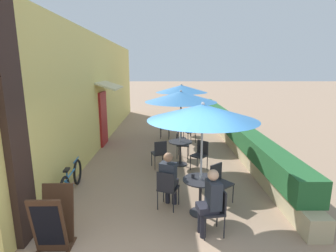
# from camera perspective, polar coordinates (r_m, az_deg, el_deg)

# --- Properties ---
(cafe_facade_wall) EXTENTS (0.98, 14.63, 4.20)m
(cafe_facade_wall) POSITION_cam_1_polar(r_m,az_deg,el_deg) (11.09, -14.24, 7.43)
(cafe_facade_wall) COLOR #E0CC6B
(cafe_facade_wall) RESTS_ON ground_plane
(planter_hedge) EXTENTS (0.60, 13.63, 1.01)m
(planter_hedge) POSITION_cam_1_polar(r_m,az_deg,el_deg) (11.36, 13.17, -0.34)
(planter_hedge) COLOR tan
(planter_hedge) RESTS_ON ground_plane
(patio_table_near) EXTENTS (0.73, 0.73, 0.76)m
(patio_table_near) POSITION_cam_1_polar(r_m,az_deg,el_deg) (5.60, 7.08, -13.54)
(patio_table_near) COLOR #28282D
(patio_table_near) RESTS_ON ground_plane
(patio_umbrella_near) EXTENTS (2.16, 2.16, 2.35)m
(patio_umbrella_near) POSITION_cam_1_polar(r_m,az_deg,el_deg) (5.11, 7.56, 2.98)
(patio_umbrella_near) COLOR #B7B7BC
(patio_umbrella_near) RESTS_ON ground_plane
(cafe_chair_near_left) EXTENTS (0.46, 0.46, 0.87)m
(cafe_chair_near_left) POSITION_cam_1_polar(r_m,az_deg,el_deg) (5.04, 10.38, -17.03)
(cafe_chair_near_left) COLOR #232328
(cafe_chair_near_left) RESTS_ON ground_plane
(seated_patron_near_left) EXTENTS (0.45, 0.38, 1.25)m
(seated_patron_near_left) POSITION_cam_1_polar(r_m,az_deg,el_deg) (4.92, 9.20, -15.48)
(seated_patron_near_left) COLOR #23232D
(seated_patron_near_left) RESTS_ON ground_plane
(cafe_chair_near_right) EXTENTS (0.56, 0.56, 0.87)m
(cafe_chair_near_right) POSITION_cam_1_polar(r_m,az_deg,el_deg) (6.14, 11.14, -11.45)
(cafe_chair_near_right) COLOR #232328
(cafe_chair_near_right) RESTS_ON ground_plane
(cafe_chair_near_back) EXTENTS (0.51, 0.51, 0.87)m
(cafe_chair_near_back) POSITION_cam_1_polar(r_m,az_deg,el_deg) (5.72, -0.20, -13.07)
(cafe_chair_near_back) COLOR #232328
(cafe_chair_near_back) RESTS_ON ground_plane
(seated_patron_near_back) EXTENTS (0.44, 0.49, 1.25)m
(seated_patron_near_back) POSITION_cam_1_polar(r_m,az_deg,el_deg) (5.74, 0.19, -11.08)
(seated_patron_near_back) COLOR #23232D
(seated_patron_near_back) RESTS_ON ground_plane
(coffee_cup_near) EXTENTS (0.07, 0.07, 0.09)m
(coffee_cup_near) POSITION_cam_1_polar(r_m,az_deg,el_deg) (5.54, 5.45, -10.74)
(coffee_cup_near) COLOR #232328
(coffee_cup_near) RESTS_ON patio_table_near
(patio_table_mid) EXTENTS (0.73, 0.73, 0.76)m
(patio_table_mid) POSITION_cam_1_polar(r_m,az_deg,el_deg) (8.23, 2.69, -4.87)
(patio_table_mid) COLOR #28282D
(patio_table_mid) RESTS_ON ground_plane
(patio_umbrella_mid) EXTENTS (2.16, 2.16, 2.35)m
(patio_umbrella_mid) POSITION_cam_1_polar(r_m,az_deg,el_deg) (7.90, 2.81, 6.38)
(patio_umbrella_mid) COLOR #B7B7BC
(patio_umbrella_mid) RESTS_ON ground_plane
(cafe_chair_mid_left) EXTENTS (0.51, 0.51, 0.87)m
(cafe_chair_mid_left) POSITION_cam_1_polar(r_m,az_deg,el_deg) (7.94, -1.85, -5.66)
(cafe_chair_mid_left) COLOR #232328
(cafe_chair_mid_left) RESTS_ON ground_plane
(cafe_chair_mid_right) EXTENTS (0.56, 0.56, 0.87)m
(cafe_chair_mid_right) POSITION_cam_1_polar(r_m,az_deg,el_deg) (7.91, 7.10, -5.83)
(cafe_chair_mid_right) COLOR #232328
(cafe_chair_mid_right) RESTS_ON ground_plane
(cafe_chair_mid_back) EXTENTS (0.47, 0.47, 0.87)m
(cafe_chair_mid_back) POSITION_cam_1_polar(r_m,az_deg,el_deg) (8.92, 2.82, -3.63)
(cafe_chair_mid_back) COLOR #232328
(cafe_chair_mid_back) RESTS_ON ground_plane
(patio_table_far) EXTENTS (0.73, 0.73, 0.76)m
(patio_table_far) POSITION_cam_1_polar(r_m,az_deg,el_deg) (11.32, 2.87, -0.08)
(patio_table_far) COLOR #28282D
(patio_table_far) RESTS_ON ground_plane
(patio_umbrella_far) EXTENTS (2.16, 2.16, 2.35)m
(patio_umbrella_far) POSITION_cam_1_polar(r_m,az_deg,el_deg) (11.08, 2.97, 8.10)
(patio_umbrella_far) COLOR #B7B7BC
(patio_umbrella_far) RESTS_ON ground_plane
(cafe_chair_far_left) EXTENTS (0.55, 0.55, 0.87)m
(cafe_chair_far_left) POSITION_cam_1_polar(r_m,az_deg,el_deg) (11.96, 4.28, 0.49)
(cafe_chair_far_left) COLOR #232328
(cafe_chair_far_left) RESTS_ON ground_plane
(cafe_chair_far_right) EXTENTS (0.43, 0.43, 0.87)m
(cafe_chair_far_right) POSITION_cam_1_polar(r_m,az_deg,el_deg) (11.27, -0.72, -0.21)
(cafe_chair_far_right) COLOR #232328
(cafe_chair_far_right) RESTS_ON ground_plane
(cafe_chair_far_back) EXTENTS (0.54, 0.54, 0.87)m
(cafe_chair_far_back) POSITION_cam_1_polar(r_m,az_deg,el_deg) (10.77, 5.08, -0.86)
(cafe_chair_far_back) COLOR #232328
(cafe_chair_far_back) RESTS_ON ground_plane
(coffee_cup_far) EXTENTS (0.07, 0.07, 0.09)m
(coffee_cup_far) POSITION_cam_1_polar(r_m,az_deg,el_deg) (11.23, 2.41, 1.23)
(coffee_cup_far) COLOR white
(coffee_cup_far) RESTS_ON patio_table_far
(bicycle_leaning) EXTENTS (0.19, 1.76, 0.75)m
(bicycle_leaning) POSITION_cam_1_polar(r_m,az_deg,el_deg) (6.85, -20.27, -10.99)
(bicycle_leaning) COLOR black
(bicycle_leaning) RESTS_ON ground_plane
(menu_board) EXTENTS (0.56, 0.64, 1.03)m
(menu_board) POSITION_cam_1_polar(r_m,az_deg,el_deg) (5.00, -23.65, -18.26)
(menu_board) COLOR #422819
(menu_board) RESTS_ON ground_plane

